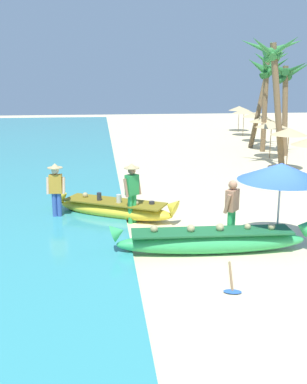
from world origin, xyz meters
name	(u,v)px	position (x,y,z in m)	size (l,w,h in m)	color
ground_plane	(258,243)	(0.00, 0.00, 0.00)	(80.00, 80.00, 0.00)	beige
boat_green_foreground	(212,241)	(-1.35, -0.49, 0.31)	(4.89, 0.85, 0.83)	#38B760
boat_yellow_midground	(115,208)	(-3.56, 2.57, 0.29)	(3.76, 2.49, 0.83)	yellow
person_vendor_hatted	(132,189)	(-3.07, 2.03, 1.02)	(0.57, 0.47, 1.76)	green
person_tourist_customer	(232,209)	(-0.74, -0.03, 0.95)	(0.50, 0.54, 1.67)	green
person_vendor_assistant	(56,187)	(-5.26, 2.61, 0.98)	(0.56, 0.44, 1.69)	#3D5BA8
patio_umbrella_large	(281,172)	(0.43, -0.13, 1.87)	(2.12, 2.12, 2.09)	#B7B7BC
parasol_row_1	(289,132)	(4.39, 8.72, 1.75)	(1.60, 1.60, 1.91)	#8E6B47
parasol_row_2	(272,124)	(4.76, 11.76, 1.75)	(1.60, 1.60, 1.91)	#8E6B47
parasol_row_3	(264,119)	(5.33, 14.48, 1.75)	(1.60, 1.60, 1.91)	#8E6B47
parasol_row_4	(255,115)	(5.91, 17.55, 1.75)	(1.60, 1.60, 1.91)	#8E6B47
parasol_row_5	(244,111)	(6.14, 20.60, 1.75)	(1.60, 1.60, 1.91)	#8E6B47
parasol_row_6	(239,108)	(6.63, 23.29, 1.75)	(1.60, 1.60, 1.91)	#8E6B47
palm_tree_tall_inland	(267,76)	(5.14, 13.90, 4.13)	(2.37, 2.67, 5.20)	brown
palm_tree_leaning_seaward	(274,65)	(3.69, 9.21, 4.61)	(2.85, 2.53, 5.87)	brown
palm_tree_mid_cluster	(268,71)	(5.75, 15.36, 4.39)	(2.19, 2.88, 5.65)	brown
palm_tree_far_behind	(286,79)	(5.62, 12.44, 3.96)	(2.86, 2.95, 4.98)	brown
paddle	(231,281)	(-1.32, -2.14, 0.03)	(0.56, 1.55, 0.05)	#8E6B47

